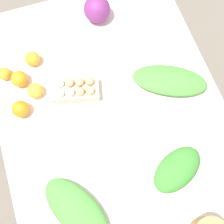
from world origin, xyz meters
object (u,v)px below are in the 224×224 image
Objects in this scene: greens_bunch_scallion at (170,81)px; orange_2 at (35,91)px; cabbage_purple at (97,9)px; orange_1 at (19,79)px; orange_3 at (21,109)px; egg_carton at (75,90)px; greens_bunch_chard at (76,210)px; orange_4 at (4,74)px; orange_0 at (32,59)px; greens_bunch_beet_tops at (177,169)px.

greens_bunch_scallion is 4.88× the size of orange_2.
cabbage_purple is 0.54m from greens_bunch_scallion.
orange_1 is 1.00× the size of orange_3.
cabbage_purple is 0.58× the size of egg_carton.
orange_2 is at bearing -4.30° from egg_carton.
cabbage_purple reaches higher than orange_3.
egg_carton is 3.22× the size of orange_2.
cabbage_purple is at bearing -155.89° from greens_bunch_scallion.
orange_2 is at bearing -51.07° from cabbage_purple.
egg_carton reaches higher than greens_bunch_scallion.
greens_bunch_chard is 0.59m from orange_2.
orange_1 reaches higher than orange_4.
orange_3 is (-0.08, -0.72, 0.01)m from greens_bunch_scallion.
orange_0 reaches higher than greens_bunch_scallion.
orange_1 is at bearing 48.93° from orange_4.
orange_2 reaches higher than orange_4.
orange_1 is at bearing -171.86° from greens_bunch_chard.
cabbage_purple is at bearing 112.54° from orange_0.
orange_4 is (-0.20, -0.31, -0.01)m from egg_carton.
orange_2 is 0.11m from orange_3.
greens_bunch_chard is 4.57× the size of orange_0.
greens_bunch_chard is at bearing -22.31° from cabbage_purple.
orange_0 is at bearing 103.07° from orange_4.
greens_bunch_scallion is 0.73m from orange_1.
greens_bunch_beet_tops is 0.86m from orange_1.
greens_bunch_scallion is (0.09, 0.45, -0.01)m from egg_carton.
orange_3 is at bearing -96.15° from greens_bunch_scallion.
orange_1 is 1.27× the size of orange_4.
greens_bunch_beet_tops is at bearing 50.11° from orange_3.
orange_1 is at bearing -61.98° from cabbage_purple.
orange_3 is at bearing -10.02° from orange_1.
egg_carton is at bearing 164.43° from greens_bunch_chard.
orange_0 is 0.18m from orange_2.
greens_bunch_beet_tops is 3.36× the size of orange_2.
egg_carton is 0.27m from orange_3.
cabbage_purple is 0.56× the size of greens_bunch_beet_tops.
orange_4 is (0.04, -0.15, -0.01)m from orange_0.
orange_3 is at bearing -166.52° from greens_bunch_chard.
greens_bunch_scallion is (-0.44, 0.60, -0.00)m from greens_bunch_chard.
orange_4 is at bearing -70.00° from cabbage_purple.
cabbage_purple is 1.87× the size of orange_2.
egg_carton is 0.19m from orange_2.
greens_bunch_scallion is (0.49, 0.22, -0.04)m from cabbage_purple.
greens_bunch_scallion is 4.88× the size of orange_0.
cabbage_purple is at bearing -174.62° from greens_bunch_beet_tops.
egg_carton is 0.71× the size of greens_bunch_chard.
cabbage_purple is 1.87× the size of orange_0.
orange_3 reaches higher than orange_2.
greens_bunch_chard is 0.75m from orange_4.
greens_bunch_beet_tops is 3.08× the size of orange_3.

